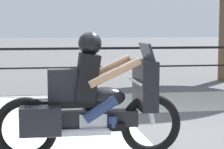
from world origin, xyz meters
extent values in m
plane|color=#565659|center=(0.00, 0.00, 0.00)|extent=(120.00, 120.00, 0.00)
cube|color=#B7B2A8|center=(0.00, 3.40, 0.01)|extent=(44.00, 2.40, 0.01)
cube|color=black|center=(0.00, 5.18, 1.09)|extent=(36.00, 0.04, 0.06)
cube|color=black|center=(0.00, 5.18, 0.62)|extent=(36.00, 0.03, 0.04)
cylinder|color=black|center=(0.00, 5.18, 0.56)|extent=(0.05, 0.05, 1.12)
torus|color=black|center=(0.26, -0.43, 0.39)|extent=(0.79, 0.11, 0.79)
torus|color=black|center=(-1.31, -0.43, 0.39)|extent=(0.79, 0.11, 0.79)
cube|color=black|center=(-0.52, -0.43, 0.49)|extent=(1.20, 0.22, 0.20)
cube|color=silver|center=(-0.49, -0.43, 0.44)|extent=(0.34, 0.26, 0.26)
ellipsoid|color=black|center=(-0.33, -0.43, 0.76)|extent=(0.53, 0.30, 0.26)
cube|color=black|center=(-0.68, -0.43, 0.70)|extent=(0.69, 0.28, 0.08)
cube|color=black|center=(0.18, -0.43, 0.91)|extent=(0.20, 0.62, 0.62)
cube|color=#1E232B|center=(0.20, -0.43, 1.32)|extent=(0.10, 0.53, 0.24)
cylinder|color=silver|center=(0.04, -0.43, 0.96)|extent=(0.04, 0.70, 0.04)
cylinder|color=silver|center=(-0.71, -0.59, 0.36)|extent=(0.87, 0.09, 0.09)
cube|color=black|center=(-1.13, -0.67, 0.54)|extent=(0.48, 0.28, 0.33)
cube|color=black|center=(-1.13, -0.19, 0.54)|extent=(0.48, 0.28, 0.33)
cylinder|color=silver|center=(0.23, -0.43, 0.65)|extent=(0.18, 0.06, 0.51)
cube|color=black|center=(-0.56, -0.43, 1.02)|extent=(0.32, 0.36, 0.61)
sphere|color=tan|center=(-0.52, -0.43, 1.41)|extent=(0.23, 0.23, 0.23)
sphere|color=black|center=(-0.52, -0.43, 1.43)|extent=(0.29, 0.29, 0.29)
cylinder|color=navy|center=(-0.41, -0.58, 0.64)|extent=(0.44, 0.13, 0.34)
cylinder|color=navy|center=(-0.26, -0.58, 0.48)|extent=(0.11, 0.11, 0.14)
cube|color=black|center=(-0.21, -0.58, 0.41)|extent=(0.20, 0.10, 0.09)
cylinder|color=navy|center=(-0.41, -0.28, 0.64)|extent=(0.44, 0.13, 0.34)
cylinder|color=navy|center=(-0.26, -0.28, 0.48)|extent=(0.11, 0.11, 0.14)
cube|color=black|center=(-0.21, -0.28, 0.41)|extent=(0.20, 0.10, 0.09)
cylinder|color=tan|center=(-0.26, -0.73, 1.10)|extent=(0.64, 0.09, 0.36)
cylinder|color=tan|center=(-0.26, -0.13, 1.10)|extent=(0.64, 0.09, 0.36)
cube|color=black|center=(-0.86, -0.43, 0.93)|extent=(0.36, 0.26, 0.40)
camera|label=1|loc=(-1.12, -5.74, 1.63)|focal=70.00mm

